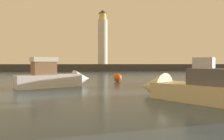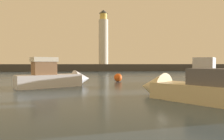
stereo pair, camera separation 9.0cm
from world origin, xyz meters
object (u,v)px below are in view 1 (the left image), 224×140
lighthouse (103,39)px  mooring_buoy (118,78)px  motorboat_4 (183,89)px  motorboat_3 (56,77)px  motorboat_1 (207,75)px

lighthouse → mooring_buoy: size_ratio=15.61×
mooring_buoy → lighthouse: bearing=89.2°
lighthouse → motorboat_4: bearing=-87.8°
motorboat_3 → mooring_buoy: 8.51m
lighthouse → motorboat_4: size_ratio=2.21×
motorboat_1 → motorboat_3: bearing=-172.1°
motorboat_1 → motorboat_4: motorboat_1 is taller
lighthouse → motorboat_3: (-7.36, -40.81, -8.70)m
motorboat_3 → motorboat_4: size_ratio=1.02×
motorboat_1 → motorboat_4: bearing=-127.0°
lighthouse → motorboat_4: (1.85, -48.99, -8.96)m
lighthouse → mooring_buoy: (-0.53, -35.77, -9.13)m
motorboat_3 → motorboat_4: bearing=-41.6°
motorboat_4 → mooring_buoy: size_ratio=7.07×
motorboat_3 → mooring_buoy: bearing=36.4°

